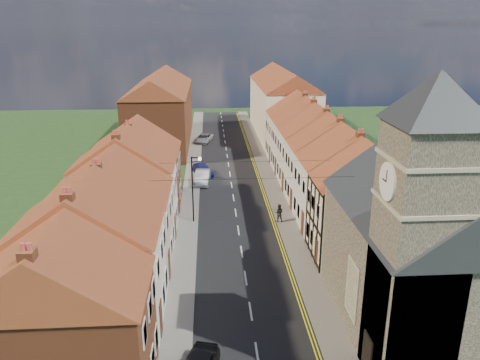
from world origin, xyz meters
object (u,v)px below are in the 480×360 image
at_px(car_mid, 202,177).
at_px(pedestrian_right, 279,213).
at_px(church, 429,240).
at_px(lamppost, 193,185).
at_px(car_distant, 204,138).
at_px(car_far, 203,170).

distance_m(car_mid, pedestrian_right, 13.39).
bearing_deg(church, car_mid, 114.49).
relative_size(lamppost, car_distant, 1.31).
xyz_separation_m(car_mid, pedestrian_right, (6.90, -11.48, 0.21)).
xyz_separation_m(church, pedestrian_right, (-5.66, 16.10, -4.93)).
distance_m(car_far, pedestrian_right, 16.13).
bearing_deg(pedestrian_right, church, 117.85).
bearing_deg(car_far, lamppost, -111.80).
distance_m(church, car_mid, 30.74).
height_order(lamppost, car_far, lamppost).
bearing_deg(church, car_distant, 105.06).
distance_m(lamppost, pedestrian_right, 7.97).
bearing_deg(car_distant, church, -59.70).
xyz_separation_m(lamppost, car_far, (0.61, 14.00, -2.94)).
xyz_separation_m(car_far, pedestrian_right, (6.90, -14.58, 0.34)).
distance_m(car_far, car_distant, 16.00).
bearing_deg(pedestrian_right, car_far, -56.18).
height_order(car_mid, pedestrian_right, pedestrian_right).
bearing_deg(lamppost, car_distant, 88.83).
bearing_deg(car_mid, car_far, 94.83).
distance_m(car_mid, car_far, 3.10).
bearing_deg(car_far, car_distant, 70.70).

